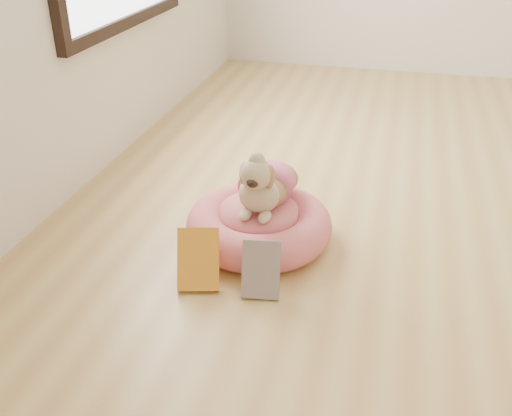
% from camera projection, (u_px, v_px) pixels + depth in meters
% --- Properties ---
extents(floor, '(4.50, 4.50, 0.00)m').
position_uv_depth(floor, '(510.00, 214.00, 2.56)').
color(floor, tan).
rests_on(floor, ground).
extents(pet_bed, '(0.60, 0.60, 0.15)m').
position_uv_depth(pet_bed, '(259.00, 225.00, 2.33)').
color(pet_bed, '#DC5670').
rests_on(pet_bed, floor).
extents(dog, '(0.28, 0.39, 0.28)m').
position_uv_depth(dog, '(264.00, 174.00, 2.24)').
color(dog, brown).
rests_on(dog, pet_bed).
extents(book_yellow, '(0.18, 0.18, 0.21)m').
position_uv_depth(book_yellow, '(198.00, 259.00, 2.06)').
color(book_yellow, gold).
rests_on(book_yellow, floor).
extents(book_white, '(0.15, 0.13, 0.20)m').
position_uv_depth(book_white, '(261.00, 270.00, 2.01)').
color(book_white, silver).
rests_on(book_white, floor).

